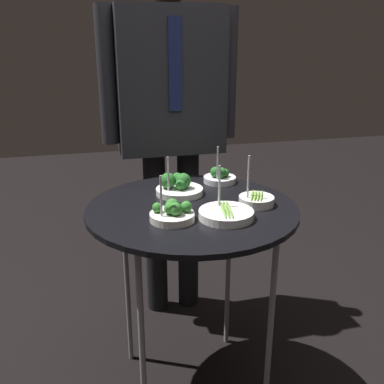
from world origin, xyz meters
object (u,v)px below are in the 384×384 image
bowl_asparagus_back_left (256,200)px  bowl_broccoli_mid_right (178,187)px  bowl_broccoli_front_center (172,213)px  serving_cart (192,220)px  bowl_broccoli_center (220,177)px  waiter_figure (170,99)px  bowl_asparagus_near_rim (226,214)px

bowl_asparagus_back_left → bowl_broccoli_mid_right: size_ratio=1.02×
bowl_broccoli_front_center → serving_cart: bearing=49.6°
bowl_broccoli_center → bowl_broccoli_front_center: same height
serving_cart → bowl_asparagus_back_left: 0.23m
serving_cart → bowl_broccoli_center: 0.29m
bowl_broccoli_center → waiter_figure: size_ratio=0.09×
waiter_figure → serving_cart: bearing=-94.6°
bowl_broccoli_front_center → bowl_broccoli_mid_right: bowl_broccoli_front_center is taller
serving_cart → bowl_asparagus_back_left: bowl_asparagus_back_left is taller
bowl_broccoli_front_center → bowl_broccoli_mid_right: (0.07, 0.24, 0.00)m
bowl_broccoli_center → bowl_broccoli_front_center: 0.42m
bowl_asparagus_near_rim → bowl_asparagus_back_left: bowl_asparagus_back_left is taller
serving_cart → waiter_figure: (0.05, 0.57, 0.34)m
serving_cart → bowl_broccoli_center: bearing=52.8°
bowl_broccoli_center → bowl_asparagus_back_left: size_ratio=0.87×
bowl_broccoli_front_center → bowl_broccoli_mid_right: bearing=73.2°
bowl_broccoli_center → bowl_asparagus_near_rim: size_ratio=0.88×
serving_cart → bowl_asparagus_near_rim: bearing=-59.3°
bowl_asparagus_near_rim → waiter_figure: waiter_figure is taller
bowl_broccoli_center → bowl_broccoli_front_center: size_ratio=1.00×
bowl_broccoli_center → waiter_figure: 0.45m
bowl_asparagus_near_rim → bowl_broccoli_front_center: 0.17m
bowl_asparagus_back_left → bowl_broccoli_front_center: (-0.30, -0.06, 0.01)m
bowl_broccoli_center → bowl_broccoli_mid_right: size_ratio=0.89×
bowl_asparagus_near_rim → bowl_asparagus_back_left: bearing=32.1°
bowl_broccoli_center → bowl_asparagus_near_rim: 0.37m
serving_cart → bowl_broccoli_center: bowl_broccoli_center is taller
waiter_figure → bowl_asparagus_near_rim: bearing=-87.4°
bowl_broccoli_center → bowl_asparagus_near_rim: (-0.09, -0.35, -0.01)m
bowl_broccoli_center → waiter_figure: waiter_figure is taller
bowl_broccoli_front_center → bowl_asparagus_back_left: bearing=11.4°
serving_cart → waiter_figure: 0.66m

